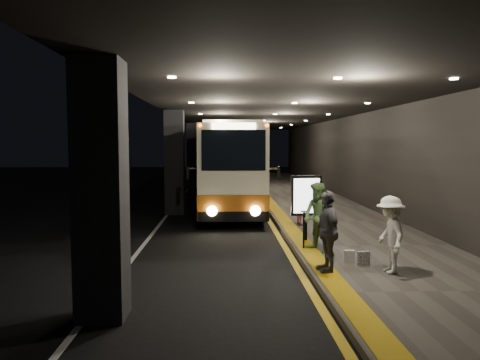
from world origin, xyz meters
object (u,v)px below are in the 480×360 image
object	(u,v)px
bag_polka	(364,259)
bag_plain	(349,257)
passenger_boarding	(300,202)
passenger_waiting_grey	(327,231)
coach_second	(231,160)
stanchion_post	(304,230)
info_sign	(306,197)
coach_main	(231,170)
coach_third	(228,157)
passenger_waiting_green	(318,217)
passenger_waiting_white	(390,235)

from	to	relation	value
bag_polka	bag_plain	distance (m)	0.39
passenger_boarding	passenger_waiting_grey	xyz separation A→B (m)	(-0.39, -6.01, 0.10)
coach_second	stanchion_post	bearing A→B (deg)	-88.03
bag_plain	stanchion_post	bearing A→B (deg)	117.97
bag_polka	info_sign	xyz separation A→B (m)	(-0.84, 2.91, 1.13)
bag_plain	stanchion_post	distance (m)	1.81
coach_main	bag_polka	bearing A→B (deg)	-74.86
coach_third	info_sign	distance (m)	35.08
passenger_waiting_grey	stanchion_post	xyz separation A→B (m)	(-0.12, 2.30, -0.39)
passenger_waiting_green	bag_polka	distance (m)	1.84
passenger_boarding	bag_plain	bearing A→B (deg)	172.54
passenger_boarding	stanchion_post	world-z (taller)	passenger_boarding
passenger_waiting_white	info_sign	xyz separation A→B (m)	(-1.23, 3.52, 0.44)
info_sign	passenger_waiting_green	bearing A→B (deg)	-92.71
coach_main	coach_second	size ratio (longest dim) A/B	0.95
passenger_waiting_white	coach_main	bearing A→B (deg)	-163.18
bag_polka	passenger_waiting_green	bearing A→B (deg)	117.21
passenger_waiting_green	bag_plain	xyz separation A→B (m)	(0.51, -1.21, -0.77)
coach_second	passenger_boarding	size ratio (longest dim) A/B	7.84
passenger_boarding	stanchion_post	xyz separation A→B (m)	(-0.52, -3.72, -0.29)
coach_third	bag_polka	distance (m)	38.06
coach_second	bag_polka	distance (m)	22.31
coach_main	passenger_waiting_grey	size ratio (longest dim) A/B	6.63
info_sign	stanchion_post	size ratio (longest dim) A/B	1.89
passenger_waiting_grey	info_sign	world-z (taller)	info_sign
bag_polka	info_sign	size ratio (longest dim) A/B	0.18
passenger_waiting_green	bag_plain	world-z (taller)	passenger_waiting_green
bag_plain	passenger_boarding	bearing A→B (deg)	93.42
coach_second	passenger_boarding	distance (m)	16.69
passenger_waiting_green	bag_polka	xyz separation A→B (m)	(0.77, -1.50, -0.75)
passenger_waiting_green	passenger_waiting_grey	xyz separation A→B (m)	(-0.19, -1.94, -0.02)
coach_main	coach_third	bearing A→B (deg)	89.88
coach_main	passenger_boarding	xyz separation A→B (m)	(2.35, -5.33, -0.83)
coach_main	bag_plain	bearing A→B (deg)	-75.77
passenger_waiting_white	bag_polka	xyz separation A→B (m)	(-0.39, 0.61, -0.68)
passenger_waiting_white	passenger_waiting_grey	size ratio (longest dim) A/B	0.95
coach_main	coach_third	xyz separation A→B (m)	(0.12, 27.03, -0.09)
coach_main	info_sign	world-z (taller)	coach_main
coach_second	info_sign	size ratio (longest dim) A/B	6.51
coach_third	info_sign	size ratio (longest dim) A/B	5.86
bag_polka	bag_plain	world-z (taller)	bag_polka
coach_third	info_sign	xyz separation A→B (m)	(1.96, -35.03, -0.24)
coach_main	passenger_waiting_green	world-z (taller)	coach_main
stanchion_post	coach_main	bearing A→B (deg)	101.45
passenger_waiting_white	passenger_waiting_grey	xyz separation A→B (m)	(-1.36, 0.16, 0.05)
coach_main	bag_polka	distance (m)	11.38
passenger_waiting_green	bag_polka	bearing A→B (deg)	-4.44
bag_polka	stanchion_post	bearing A→B (deg)	120.42
coach_second	passenger_waiting_green	distance (m)	20.70
bag_polka	coach_third	bearing A→B (deg)	94.22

